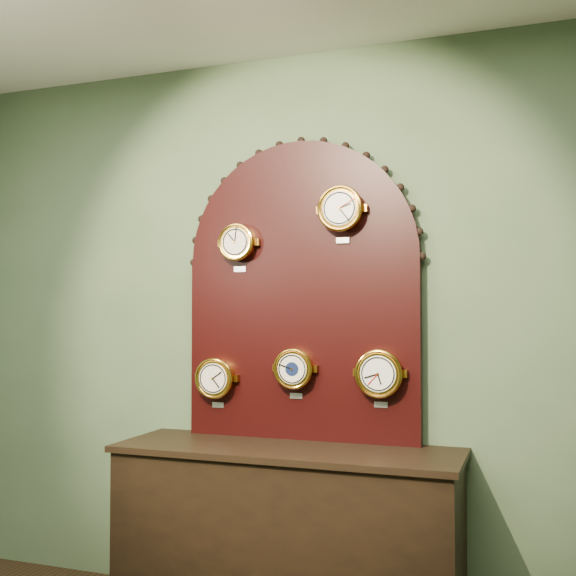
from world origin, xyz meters
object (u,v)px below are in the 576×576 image
at_px(roman_clock, 238,243).
at_px(hygrometer, 216,378).
at_px(shop_counter, 287,539).
at_px(tide_clock, 379,373).
at_px(barometer, 294,369).
at_px(arabic_clock, 341,209).
at_px(display_board, 301,280).

height_order(roman_clock, hygrometer, roman_clock).
bearing_deg(shop_counter, tide_clock, 20.43).
bearing_deg(barometer, arabic_clock, -0.10).
xyz_separation_m(shop_counter, barometer, (-0.02, 0.15, 0.79)).
height_order(display_board, tide_clock, display_board).
bearing_deg(display_board, barometer, -103.25).
relative_size(hygrometer, barometer, 1.03).
bearing_deg(arabic_clock, barometer, 179.90).
distance_m(shop_counter, roman_clock, 1.47).
bearing_deg(barometer, shop_counter, -84.22).
bearing_deg(display_board, shop_counter, -90.00).
relative_size(arabic_clock, tide_clock, 0.98).
xyz_separation_m(display_board, barometer, (-0.02, -0.07, -0.44)).
bearing_deg(shop_counter, hygrometer, 160.87).
bearing_deg(arabic_clock, roman_clock, 179.91).
xyz_separation_m(arabic_clock, barometer, (-0.24, 0.00, -0.78)).
bearing_deg(hygrometer, arabic_clock, -0.03).
relative_size(shop_counter, hygrometer, 6.12).
bearing_deg(hygrometer, display_board, 8.49).
distance_m(barometer, tide_clock, 0.43).
relative_size(roman_clock, barometer, 0.97).
distance_m(shop_counter, hygrometer, 0.86).
relative_size(display_board, barometer, 6.03).
distance_m(shop_counter, barometer, 0.80).
xyz_separation_m(hygrometer, tide_clock, (0.86, -0.00, 0.05)).
distance_m(arabic_clock, barometer, 0.82).
xyz_separation_m(barometer, tide_clock, (0.43, -0.00, -0.01)).
xyz_separation_m(hygrometer, barometer, (0.43, 0.00, 0.06)).
bearing_deg(shop_counter, roman_clock, 154.43).
xyz_separation_m(shop_counter, arabic_clock, (0.23, 0.15, 1.57)).
bearing_deg(hygrometer, roman_clock, 0.21).
bearing_deg(tide_clock, arabic_clock, 179.96).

